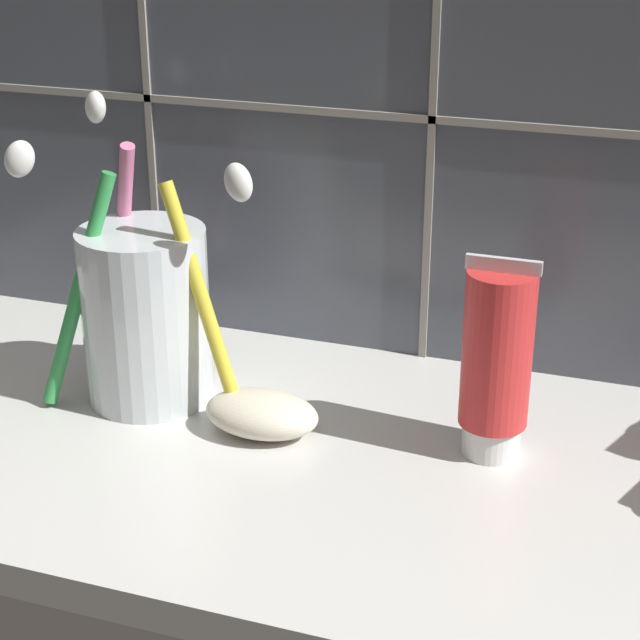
# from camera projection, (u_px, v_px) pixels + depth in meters

# --- Properties ---
(sink_counter) EXTENTS (0.80, 0.30, 0.02)m
(sink_counter) POSITION_uv_depth(u_px,v_px,m) (328.00, 469.00, 0.62)
(sink_counter) COLOR silver
(sink_counter) RESTS_ON ground
(tile_wall_backsplash) EXTENTS (0.90, 0.02, 0.49)m
(tile_wall_backsplash) POSITION_uv_depth(u_px,v_px,m) (408.00, 21.00, 0.66)
(tile_wall_backsplash) COLOR #4C515B
(tile_wall_backsplash) RESTS_ON ground
(toothbrush_cup) EXTENTS (0.16, 0.12, 0.18)m
(toothbrush_cup) POSITION_uv_depth(u_px,v_px,m) (145.00, 311.00, 0.66)
(toothbrush_cup) COLOR silver
(toothbrush_cup) RESTS_ON sink_counter
(toothpaste_tube) EXTENTS (0.04, 0.04, 0.12)m
(toothpaste_tube) POSITION_uv_depth(u_px,v_px,m) (497.00, 361.00, 0.60)
(toothpaste_tube) COLOR white
(toothpaste_tube) RESTS_ON sink_counter
(soap_bar) EXTENTS (0.07, 0.05, 0.03)m
(soap_bar) POSITION_uv_depth(u_px,v_px,m) (262.00, 414.00, 0.64)
(soap_bar) COLOR silver
(soap_bar) RESTS_ON sink_counter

